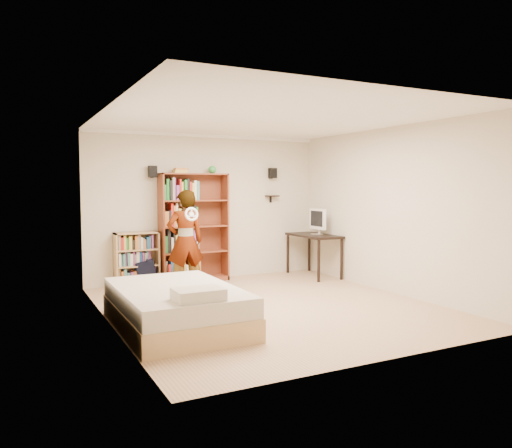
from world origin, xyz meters
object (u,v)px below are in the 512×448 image
Objects in this scene: daybed at (176,302)px; person at (185,241)px; low_bookshelf at (137,259)px; computer_desk at (314,255)px; tall_bookshelf at (194,228)px.

person is (0.77, 1.90, 0.53)m from daybed.
low_bookshelf is at bearing -53.68° from person.
low_bookshelf is 2.77m from daybed.
daybed is (-3.47, -2.20, -0.09)m from computer_desk.
computer_desk reaches higher than daybed.
tall_bookshelf is 0.94m from person.
person is (0.59, -0.86, 0.37)m from low_bookshelf.
low_bookshelf is (-1.04, 0.04, -0.51)m from tall_bookshelf.
low_bookshelf is at bearing 170.31° from computer_desk.
low_bookshelf reaches higher than computer_desk.
low_bookshelf reaches higher than daybed.
person is (-2.70, -0.30, 0.44)m from computer_desk.
tall_bookshelf reaches higher than daybed.
tall_bookshelf is 1.17× the size of person.
person reaches higher than low_bookshelf.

